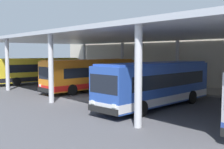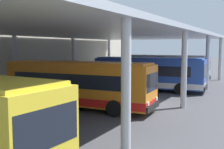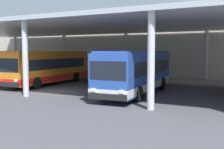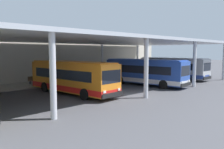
{
  "view_description": "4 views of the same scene",
  "coord_description": "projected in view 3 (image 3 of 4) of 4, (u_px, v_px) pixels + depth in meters",
  "views": [
    {
      "loc": [
        18.96,
        -12.59,
        3.86
      ],
      "look_at": [
        1.76,
        2.15,
        2.05
      ],
      "focal_mm": 44.02,
      "sensor_mm": 36.0,
      "label": 1
    },
    {
      "loc": [
        -19.11,
        -7.16,
        4.16
      ],
      "look_at": [
        3.1,
        4.73,
        1.7
      ],
      "focal_mm": 45.04,
      "sensor_mm": 36.0,
      "label": 2
    },
    {
      "loc": [
        14.57,
        -16.61,
        3.2
      ],
      "look_at": [
        4.23,
        2.33,
        1.35
      ],
      "focal_mm": 44.76,
      "sensor_mm": 36.0,
      "label": 3
    },
    {
      "loc": [
        -16.44,
        -14.84,
        4.13
      ],
      "look_at": [
        2.81,
        4.63,
        1.39
      ],
      "focal_mm": 37.11,
      "sensor_mm": 36.0,
      "label": 4
    }
  ],
  "objects": [
    {
      "name": "ground_plane",
      "position": [
        50.0,
        92.0,
        21.75
      ],
      "size": [
        200.0,
        200.0,
        0.0
      ],
      "primitive_type": "plane",
      "color": "#47474C"
    },
    {
      "name": "bus_second_bay",
      "position": [
        49.0,
        67.0,
        26.61
      ],
      "size": [
        3.18,
        10.67,
        3.17
      ],
      "color": "orange",
      "rests_on": "ground"
    },
    {
      "name": "bus_middle_bay",
      "position": [
        137.0,
        72.0,
        20.72
      ],
      "size": [
        3.33,
        10.69,
        3.17
      ],
      "color": "#284CA8",
      "rests_on": "ground"
    },
    {
      "name": "canopy_shelter",
      "position": [
        89.0,
        28.0,
        26.11
      ],
      "size": [
        40.0,
        17.0,
        5.55
      ],
      "color": "silver",
      "rests_on": "ground"
    },
    {
      "name": "station_building_facade",
      "position": [
        131.0,
        46.0,
        34.55
      ],
      "size": [
        48.0,
        1.6,
        7.51
      ],
      "primitive_type": "cube",
      "color": "beige",
      "rests_on": "ground"
    },
    {
      "name": "platform_kerb",
      "position": [
        119.0,
        78.0,
        32.02
      ],
      "size": [
        42.0,
        4.5,
        0.18
      ],
      "primitive_type": "cube",
      "color": "#A39E93",
      "rests_on": "ground"
    },
    {
      "name": "bench_waiting",
      "position": [
        95.0,
        72.0,
        33.61
      ],
      "size": [
        1.8,
        0.45,
        0.92
      ],
      "color": "brown",
      "rests_on": "platform_kerb"
    }
  ]
}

